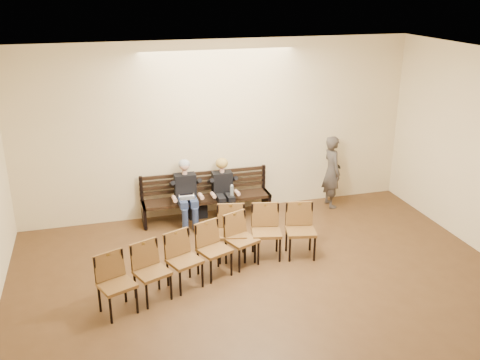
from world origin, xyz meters
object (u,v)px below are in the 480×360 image
at_px(seated_man, 186,194).
at_px(laptop, 187,199).
at_px(water_bottle, 232,196).
at_px(chair_row_front, 185,261).
at_px(seated_woman, 223,193).
at_px(bag, 197,211).
at_px(bench, 207,208).
at_px(passerby, 332,166).
at_px(chair_row_back, 266,233).

relative_size(seated_man, laptop, 4.19).
relative_size(water_bottle, chair_row_front, 0.08).
xyz_separation_m(seated_woman, laptop, (-0.75, -0.13, -0.01)).
relative_size(water_bottle, bag, 0.63).
height_order(seated_woman, water_bottle, seated_woman).
height_order(laptop, water_bottle, water_bottle).
relative_size(bench, seated_woman, 2.30).
bearing_deg(water_bottle, bench, 142.91).
distance_m(water_bottle, passerby, 2.28).
relative_size(passerby, chair_row_back, 1.05).
bearing_deg(chair_row_back, chair_row_front, -147.81).
bearing_deg(chair_row_front, laptop, 55.88).
distance_m(water_bottle, chair_row_back, 1.55).
bearing_deg(water_bottle, seated_woman, 119.14).
bearing_deg(passerby, bag, 87.27).
height_order(seated_man, chair_row_back, seated_man).
bearing_deg(bench, seated_man, -164.39).
xyz_separation_m(bench, passerby, (2.68, -0.07, 0.66)).
height_order(seated_woman, chair_row_back, seated_woman).
height_order(water_bottle, passerby, passerby).
bearing_deg(chair_row_back, seated_woman, 112.11).
bearing_deg(bag, bench, -28.91).
xyz_separation_m(laptop, passerby, (3.11, 0.17, 0.33)).
relative_size(bench, chair_row_back, 1.54).
xyz_separation_m(water_bottle, chair_row_back, (0.20, -1.54, -0.10)).
height_order(passerby, chair_row_front, passerby).
height_order(seated_man, passerby, passerby).
height_order(water_bottle, chair_row_back, chair_row_back).
relative_size(laptop, chair_row_back, 0.18).
bearing_deg(seated_man, water_bottle, -13.60).
xyz_separation_m(seated_man, chair_row_front, (-0.46, -2.32, -0.18)).
height_order(bag, passerby, passerby).
xyz_separation_m(seated_man, passerby, (3.11, 0.05, 0.26)).
xyz_separation_m(bench, bag, (-0.18, 0.10, -0.09)).
bearing_deg(laptop, bench, 30.67).
height_order(bench, laptop, laptop).
height_order(bench, passerby, passerby).
bearing_deg(water_bottle, seated_man, 166.40).
height_order(passerby, chair_row_back, passerby).
bearing_deg(chair_row_front, bench, 47.61).
bearing_deg(chair_row_back, water_bottle, 109.26).
bearing_deg(water_bottle, bag, 145.16).
relative_size(seated_man, chair_row_back, 0.74).
bearing_deg(chair_row_front, chair_row_back, -1.97).
bearing_deg(chair_row_front, seated_man, 56.44).
xyz_separation_m(bench, water_bottle, (0.44, -0.33, 0.34)).
relative_size(water_bottle, passerby, 0.13).
distance_m(seated_man, chair_row_front, 2.37).
relative_size(seated_woman, bag, 3.09).
distance_m(bench, seated_woman, 0.48).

